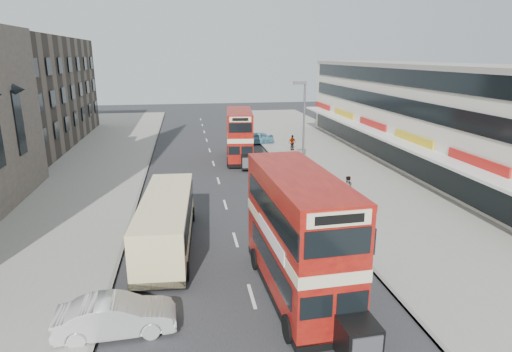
{
  "coord_description": "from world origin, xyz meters",
  "views": [
    {
      "loc": [
        -2.51,
        -14.31,
        10.02
      ],
      "look_at": [
        0.77,
        5.54,
        4.38
      ],
      "focal_mm": 30.3,
      "sensor_mm": 36.0,
      "label": 1
    }
  ],
  "objects_px": {
    "street_lamp": "(303,125)",
    "cyclist": "(275,168)",
    "car_left_front": "(116,316)",
    "coach": "(166,221)",
    "pedestrian_near": "(347,188)",
    "bus_second": "(240,135)",
    "bus_main": "(299,236)",
    "car_right_a": "(295,188)",
    "car_right_b": "(277,173)",
    "pedestrian_far": "(292,143)",
    "car_right_c": "(256,138)"
  },
  "relations": [
    {
      "from": "car_right_c",
      "to": "pedestrian_near",
      "type": "relative_size",
      "value": 2.32
    },
    {
      "from": "street_lamp",
      "to": "bus_second",
      "type": "height_order",
      "value": "street_lamp"
    },
    {
      "from": "coach",
      "to": "car_right_b",
      "type": "distance_m",
      "value": 14.66
    },
    {
      "from": "bus_main",
      "to": "car_left_front",
      "type": "bearing_deg",
      "value": 9.13
    },
    {
      "from": "coach",
      "to": "pedestrian_near",
      "type": "height_order",
      "value": "coach"
    },
    {
      "from": "bus_main",
      "to": "pedestrian_near",
      "type": "relative_size",
      "value": 5.36
    },
    {
      "from": "bus_main",
      "to": "bus_second",
      "type": "xyz_separation_m",
      "value": [
        0.72,
        25.12,
        -0.26
      ]
    },
    {
      "from": "street_lamp",
      "to": "car_right_c",
      "type": "bearing_deg",
      "value": 93.45
    },
    {
      "from": "car_right_b",
      "to": "pedestrian_near",
      "type": "xyz_separation_m",
      "value": [
        3.62,
        -6.36,
        0.44
      ]
    },
    {
      "from": "car_right_c",
      "to": "cyclist",
      "type": "xyz_separation_m",
      "value": [
        -0.59,
        -13.8,
        -0.02
      ]
    },
    {
      "from": "car_right_a",
      "to": "pedestrian_near",
      "type": "distance_m",
      "value": 3.83
    },
    {
      "from": "car_right_a",
      "to": "pedestrian_far",
      "type": "distance_m",
      "value": 15.27
    },
    {
      "from": "car_right_b",
      "to": "cyclist",
      "type": "distance_m",
      "value": 1.2
    },
    {
      "from": "pedestrian_near",
      "to": "pedestrian_far",
      "type": "bearing_deg",
      "value": -102.05
    },
    {
      "from": "street_lamp",
      "to": "car_right_c",
      "type": "distance_m",
      "value": 17.01
    },
    {
      "from": "street_lamp",
      "to": "car_left_front",
      "type": "height_order",
      "value": "street_lamp"
    },
    {
      "from": "bus_second",
      "to": "cyclist",
      "type": "xyz_separation_m",
      "value": [
        2.26,
        -6.29,
        -1.81
      ]
    },
    {
      "from": "bus_second",
      "to": "coach",
      "type": "height_order",
      "value": "bus_second"
    },
    {
      "from": "car_left_front",
      "to": "car_right_c",
      "type": "relative_size",
      "value": 1.05
    },
    {
      "from": "car_left_front",
      "to": "car_right_c",
      "type": "bearing_deg",
      "value": -20.7
    },
    {
      "from": "car_right_a",
      "to": "car_right_c",
      "type": "bearing_deg",
      "value": 172.55
    },
    {
      "from": "bus_second",
      "to": "coach",
      "type": "distance_m",
      "value": 20.38
    },
    {
      "from": "car_right_c",
      "to": "cyclist",
      "type": "relative_size",
      "value": 2.08
    },
    {
      "from": "street_lamp",
      "to": "car_right_a",
      "type": "relative_size",
      "value": 1.96
    },
    {
      "from": "car_right_a",
      "to": "bus_second",
      "type": "bearing_deg",
      "value": -174.38
    },
    {
      "from": "car_left_front",
      "to": "coach",
      "type": "bearing_deg",
      "value": -15.53
    },
    {
      "from": "bus_second",
      "to": "car_right_b",
      "type": "height_order",
      "value": "bus_second"
    },
    {
      "from": "coach",
      "to": "pedestrian_far",
      "type": "distance_m",
      "value": 25.6
    },
    {
      "from": "bus_second",
      "to": "car_right_b",
      "type": "bearing_deg",
      "value": 112.14
    },
    {
      "from": "coach",
      "to": "bus_main",
      "type": "bearing_deg",
      "value": -42.17
    },
    {
      "from": "coach",
      "to": "pedestrian_near",
      "type": "relative_size",
      "value": 5.55
    },
    {
      "from": "street_lamp",
      "to": "bus_main",
      "type": "distance_m",
      "value": 16.89
    },
    {
      "from": "cyclist",
      "to": "car_right_a",
      "type": "bearing_deg",
      "value": -92.69
    },
    {
      "from": "car_right_c",
      "to": "bus_main",
      "type": "bearing_deg",
      "value": -8.38
    },
    {
      "from": "bus_main",
      "to": "car_right_c",
      "type": "distance_m",
      "value": 32.88
    },
    {
      "from": "street_lamp",
      "to": "car_right_b",
      "type": "relative_size",
      "value": 1.88
    },
    {
      "from": "car_left_front",
      "to": "cyclist",
      "type": "bearing_deg",
      "value": -29.83
    },
    {
      "from": "bus_second",
      "to": "car_left_front",
      "type": "height_order",
      "value": "bus_second"
    },
    {
      "from": "coach",
      "to": "car_right_c",
      "type": "xyz_separation_m",
      "value": [
        9.24,
        26.82,
        -0.82
      ]
    },
    {
      "from": "bus_main",
      "to": "cyclist",
      "type": "distance_m",
      "value": 19.17
    },
    {
      "from": "car_left_front",
      "to": "cyclist",
      "type": "relative_size",
      "value": 2.19
    },
    {
      "from": "bus_second",
      "to": "car_right_a",
      "type": "bearing_deg",
      "value": 108.09
    },
    {
      "from": "pedestrian_far",
      "to": "street_lamp",
      "type": "bearing_deg",
      "value": -123.37
    },
    {
      "from": "street_lamp",
      "to": "cyclist",
      "type": "xyz_separation_m",
      "value": [
        -1.58,
        2.69,
        -4.1
      ]
    },
    {
      "from": "car_right_c",
      "to": "pedestrian_far",
      "type": "relative_size",
      "value": 2.52
    },
    {
      "from": "street_lamp",
      "to": "cyclist",
      "type": "bearing_deg",
      "value": 120.44
    },
    {
      "from": "bus_main",
      "to": "car_right_c",
      "type": "height_order",
      "value": "bus_main"
    },
    {
      "from": "bus_second",
      "to": "car_right_a",
      "type": "xyz_separation_m",
      "value": [
        2.58,
        -11.84,
        -1.89
      ]
    },
    {
      "from": "car_right_b",
      "to": "pedestrian_far",
      "type": "bearing_deg",
      "value": 152.86
    },
    {
      "from": "car_left_front",
      "to": "car_right_a",
      "type": "height_order",
      "value": "car_left_front"
    }
  ]
}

